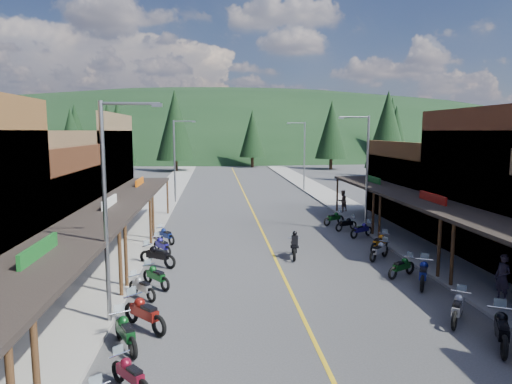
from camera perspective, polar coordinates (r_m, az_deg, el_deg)
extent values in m
plane|color=#38383A|center=(23.47, 3.05, -9.65)|extent=(220.00, 220.00, 0.00)
cube|color=gold|center=(42.87, -0.76, -1.72)|extent=(0.15, 90.00, 0.01)
cube|color=gray|center=(43.08, -12.38, -1.76)|extent=(3.40, 94.00, 0.15)
cube|color=gray|center=(44.37, 10.52, -1.44)|extent=(3.40, 94.00, 0.15)
cube|color=black|center=(15.79, -25.45, -7.67)|extent=(3.20, 10.20, 0.18)
cylinder|color=#472D19|center=(11.88, -25.72, -20.55)|extent=(0.16, 0.16, 3.00)
cylinder|color=#472D19|center=(19.95, -16.60, -8.60)|extent=(0.16, 0.16, 3.00)
cube|color=#14591E|center=(15.74, -25.49, -6.97)|extent=(0.12, 3.00, 0.70)
cube|color=#3F2111|center=(26.57, -29.01, -3.02)|extent=(8.00, 9.00, 5.00)
cube|color=#3F2111|center=(25.16, -21.05, -1.73)|extent=(0.30, 9.00, 6.20)
cube|color=black|center=(24.81, -17.82, -1.94)|extent=(3.20, 9.00, 0.18)
cylinder|color=#472D19|center=(21.09, -15.95, -7.70)|extent=(0.16, 0.16, 3.00)
cylinder|color=#472D19|center=(28.58, -13.05, -3.60)|extent=(0.16, 0.16, 3.00)
cube|color=silver|center=(24.78, -17.83, -1.48)|extent=(0.12, 3.00, 0.70)
cube|color=brown|center=(35.33, -22.87, 1.39)|extent=(8.00, 10.20, 7.00)
cube|color=brown|center=(34.30, -16.78, 2.51)|extent=(0.30, 10.20, 8.20)
cube|color=black|center=(34.15, -14.32, 0.72)|extent=(3.20, 10.20, 0.18)
cylinder|color=#472D19|center=(29.75, -12.74, -3.15)|extent=(0.16, 0.16, 3.00)
cylinder|color=#472D19|center=(38.57, -11.00, -0.67)|extent=(0.16, 0.16, 3.00)
cube|color=#CC590C|center=(34.13, -14.34, 1.05)|extent=(0.12, 3.00, 0.70)
cylinder|color=#472D19|center=(22.16, 23.33, -7.29)|extent=(0.16, 0.16, 3.00)
cube|color=#562B19|center=(27.52, 23.99, 0.99)|extent=(0.30, 9.00, 8.20)
cube|color=black|center=(26.99, 21.17, -1.34)|extent=(3.20, 9.00, 0.18)
cylinder|color=#472D19|center=(23.19, 21.92, -6.57)|extent=(0.16, 0.16, 3.00)
cylinder|color=#472D19|center=(30.17, 15.20, -3.08)|extent=(0.16, 0.16, 3.00)
cube|color=#B2140F|center=(26.96, 21.19, -0.92)|extent=(0.12, 3.00, 0.70)
cube|color=#4C2D16|center=(37.92, 21.93, 0.30)|extent=(8.00, 10.20, 5.00)
cube|color=#4C2D16|center=(36.26, 16.55, 1.19)|extent=(0.30, 10.20, 6.20)
cube|color=black|center=(35.76, 14.38, 1.02)|extent=(3.20, 10.20, 0.18)
cylinder|color=#472D19|center=(31.28, 14.44, -2.68)|extent=(0.16, 0.16, 3.00)
cylinder|color=#472D19|center=(39.76, 10.12, -0.40)|extent=(0.16, 0.16, 3.00)
cube|color=#14591E|center=(35.74, 14.39, 1.33)|extent=(0.12, 3.00, 0.70)
cylinder|color=gray|center=(16.89, -18.32, -2.87)|extent=(0.16, 0.16, 8.00)
cylinder|color=gray|center=(16.46, -15.44, 10.62)|extent=(2.00, 0.10, 0.10)
cube|color=gray|center=(16.32, -12.27, 10.57)|extent=(0.35, 0.18, 0.12)
cylinder|color=gray|center=(44.44, -10.15, 3.68)|extent=(0.16, 0.16, 8.00)
cylinder|color=gray|center=(44.28, -8.96, 8.74)|extent=(2.00, 0.10, 0.10)
cube|color=gray|center=(44.23, -7.79, 8.70)|extent=(0.35, 0.18, 0.12)
cylinder|color=gray|center=(32.03, 13.70, 2.09)|extent=(0.16, 0.16, 8.00)
cylinder|color=gray|center=(31.60, 12.19, 9.15)|extent=(2.00, 0.10, 0.10)
cube|color=gray|center=(31.35, 10.60, 9.11)|extent=(0.35, 0.18, 0.12)
cylinder|color=gray|center=(53.27, 6.06, 4.39)|extent=(0.16, 0.16, 8.00)
cylinder|color=gray|center=(53.01, 5.05, 8.60)|extent=(2.00, 0.10, 0.10)
cube|color=gray|center=(52.86, 4.08, 8.56)|extent=(0.35, 0.18, 0.12)
ellipsoid|color=black|center=(157.36, -3.98, 5.06)|extent=(310.00, 140.00, 60.00)
cylinder|color=black|center=(92.05, -28.72, 2.97)|extent=(0.60, 0.60, 2.00)
cone|color=black|center=(91.86, -28.94, 6.39)|extent=(5.04, 5.04, 9.00)
cylinder|color=black|center=(94.67, -17.85, 3.64)|extent=(0.60, 0.60, 2.00)
cone|color=black|center=(94.49, -18.00, 7.42)|extent=(5.88, 5.88, 10.50)
cylinder|color=black|center=(80.68, -9.96, 3.26)|extent=(0.60, 0.60, 2.00)
cone|color=black|center=(80.47, -10.08, 8.24)|extent=(6.72, 6.72, 12.00)
cylinder|color=black|center=(88.67, -0.46, 3.76)|extent=(0.60, 0.60, 2.00)
cone|color=black|center=(88.47, -0.46, 7.32)|extent=(5.04, 5.04, 9.00)
cylinder|color=black|center=(85.08, 9.33, 3.50)|extent=(0.60, 0.60, 2.00)
cone|color=black|center=(84.88, 9.42, 7.71)|extent=(5.88, 5.88, 10.50)
cylinder|color=black|center=(101.45, 16.43, 3.94)|extent=(0.60, 0.60, 2.00)
cone|color=black|center=(101.28, 16.58, 7.89)|extent=(6.72, 6.72, 12.00)
cylinder|color=black|center=(99.43, 24.59, 3.49)|extent=(0.60, 0.60, 2.00)
cone|color=black|center=(99.25, 24.77, 6.66)|extent=(5.04, 5.04, 9.00)
cylinder|color=black|center=(102.48, -21.49, 3.75)|extent=(0.60, 0.60, 2.00)
cone|color=black|center=(102.30, -21.66, 7.25)|extent=(5.88, 5.88, 10.50)
cylinder|color=black|center=(65.22, -21.86, 1.82)|extent=(0.60, 0.60, 2.00)
cone|color=black|center=(64.95, -22.08, 6.21)|extent=(4.48, 4.48, 8.00)
cylinder|color=black|center=(72.73, 16.88, 2.59)|extent=(0.60, 0.60, 2.00)
cone|color=black|center=(72.49, 17.04, 6.84)|extent=(4.93, 4.93, 8.80)
cylinder|color=black|center=(73.91, -16.67, 2.67)|extent=(0.60, 0.60, 2.00)
cone|color=black|center=(73.67, -16.85, 7.17)|extent=(5.38, 5.38, 9.60)
cylinder|color=black|center=(64.78, 15.90, 2.04)|extent=(0.60, 0.60, 2.00)
cone|color=black|center=(64.51, 16.10, 7.53)|extent=(5.82, 5.82, 10.40)
imported|color=#261F2F|center=(21.12, 28.47, -9.40)|extent=(0.61, 0.79, 1.93)
imported|color=brown|center=(39.61, 10.76, -1.09)|extent=(1.02, 0.85, 1.82)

